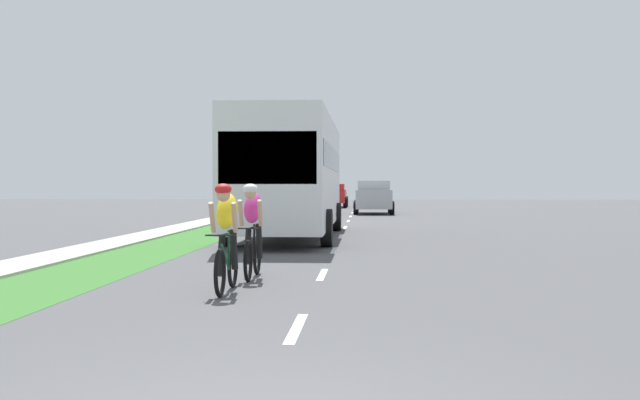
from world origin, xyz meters
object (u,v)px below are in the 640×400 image
(cyclist_trailing, at_px, (252,230))
(bus_white, at_px, (291,171))
(pickup_red, at_px, (332,196))
(cyclist_lead, at_px, (226,237))
(suv_silver, at_px, (374,196))

(cyclist_trailing, height_order, bus_white, bus_white)
(bus_white, xyz_separation_m, pickup_red, (-0.15, 31.61, -1.15))
(cyclist_lead, distance_m, pickup_red, 43.82)
(cyclist_lead, relative_size, suv_silver, 0.37)
(cyclist_lead, distance_m, suv_silver, 31.63)
(cyclist_lead, xyz_separation_m, pickup_red, (-0.37, 43.81, 0.02))
(cyclist_lead, relative_size, cyclist_trailing, 1.00)
(cyclist_trailing, height_order, suv_silver, suv_silver)
(bus_white, bearing_deg, pickup_red, 90.28)
(cyclist_lead, relative_size, pickup_red, 0.34)
(bus_white, distance_m, suv_silver, 19.54)
(cyclist_trailing, distance_m, suv_silver, 29.89)
(cyclist_lead, relative_size, bus_white, 0.15)
(cyclist_trailing, relative_size, suv_silver, 0.37)
(cyclist_trailing, bearing_deg, bus_white, 91.88)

